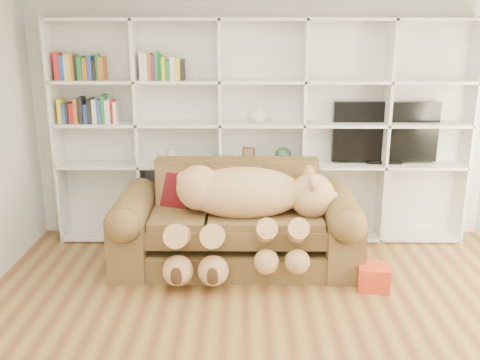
{
  "coord_description": "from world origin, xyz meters",
  "views": [
    {
      "loc": [
        -0.2,
        -3.34,
        2.3
      ],
      "look_at": [
        -0.23,
        1.63,
        0.87
      ],
      "focal_mm": 40.0,
      "sensor_mm": 36.0,
      "label": 1
    }
  ],
  "objects_px": {
    "sofa": "(236,227)",
    "tv": "(385,133)",
    "teddy_bear": "(245,205)",
    "gift_box": "(373,277)"
  },
  "relations": [
    {
      "from": "sofa",
      "to": "gift_box",
      "type": "height_order",
      "value": "sofa"
    },
    {
      "from": "teddy_bear",
      "to": "tv",
      "type": "height_order",
      "value": "tv"
    },
    {
      "from": "gift_box",
      "to": "sofa",
      "type": "bearing_deg",
      "value": 156.19
    },
    {
      "from": "teddy_bear",
      "to": "tv",
      "type": "bearing_deg",
      "value": 37.56
    },
    {
      "from": "sofa",
      "to": "tv",
      "type": "relative_size",
      "value": 2.08
    },
    {
      "from": "tv",
      "to": "gift_box",
      "type": "bearing_deg",
      "value": -105.25
    },
    {
      "from": "sofa",
      "to": "tv",
      "type": "distance_m",
      "value": 1.93
    },
    {
      "from": "teddy_bear",
      "to": "gift_box",
      "type": "xyz_separation_m",
      "value": [
        1.17,
        -0.35,
        -0.57
      ]
    },
    {
      "from": "tv",
      "to": "sofa",
      "type": "bearing_deg",
      "value": -155.99
    },
    {
      "from": "gift_box",
      "to": "teddy_bear",
      "type": "bearing_deg",
      "value": 163.17
    }
  ]
}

